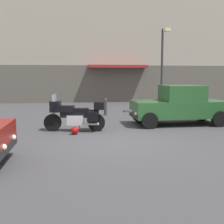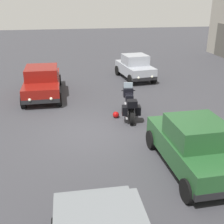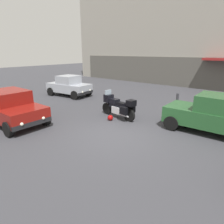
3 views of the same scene
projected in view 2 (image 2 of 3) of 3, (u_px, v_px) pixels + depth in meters
ground_plane at (92, 132)px, 11.21m from camera, size 80.00×80.00×0.00m
motorcycle at (130, 104)px, 12.41m from camera, size 2.26×0.89×1.36m
helmet at (116, 115)px, 12.53m from camera, size 0.28×0.28×0.28m
car_hatchback_near at (193, 145)px, 8.56m from camera, size 3.90×1.84×1.64m
car_sedan_far at (42, 81)px, 15.17m from camera, size 4.59×1.93×1.56m
car_compact_side at (135, 67)px, 18.28m from camera, size 3.60×2.06×1.56m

